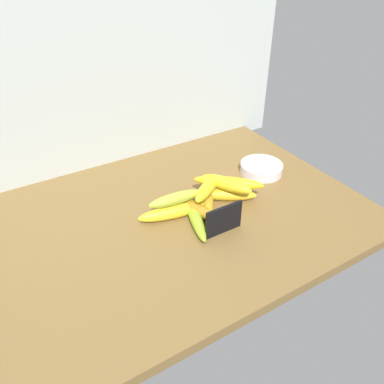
{
  "coord_description": "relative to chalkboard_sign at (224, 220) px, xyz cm",
  "views": [
    {
      "loc": [
        -39.45,
        -75.89,
        69.69
      ],
      "look_at": [
        7.31,
        1.28,
        8.0
      ],
      "focal_mm": 35.61,
      "sensor_mm": 36.0,
      "label": 1
    }
  ],
  "objects": [
    {
      "name": "banana_1",
      "position": [
        9.23,
        11.86,
        -2.04
      ],
      "size": [
        17.39,
        13.41,
        3.64
      ],
      "primitive_type": "ellipsoid",
      "rotation": [
        0.0,
        0.0,
        2.55
      ],
      "color": "yellow",
      "rests_on": "counter_top"
    },
    {
      "name": "banana_5",
      "position": [
        9.25,
        11.84,
        1.81
      ],
      "size": [
        11.2,
        16.07,
        4.05
      ],
      "primitive_type": "ellipsoid",
      "rotation": [
        0.0,
        0.0,
        2.07
      ],
      "color": "yellow",
      "rests_on": "banana_1"
    },
    {
      "name": "banana_8",
      "position": [
        -7.28,
        12.52,
        1.87
      ],
      "size": [
        16.09,
        4.68,
        3.42
      ],
      "primitive_type": "ellipsoid",
      "rotation": [
        0.0,
        0.0,
        6.2
      ],
      "color": "#A9B836",
      "rests_on": "banana_4"
    },
    {
      "name": "banana_4",
      "position": [
        -8.11,
        12.39,
        -1.85
      ],
      "size": [
        20.53,
        7.92,
        4.01
      ],
      "primitive_type": "ellipsoid",
      "rotation": [
        0.0,
        0.0,
        6.08
      ],
      "color": "yellow",
      "rests_on": "counter_top"
    },
    {
      "name": "fruit_bowl",
      "position": [
        28.6,
        18.58,
        -2.24
      ],
      "size": [
        14.02,
        14.02,
        3.23
      ],
      "primitive_type": "cylinder",
      "color": "silver",
      "rests_on": "counter_top"
    },
    {
      "name": "banana_3",
      "position": [
        -3.19,
        11.75,
        -1.8
      ],
      "size": [
        10.89,
        18.51,
        4.12
      ],
      "primitive_type": "ellipsoid",
      "rotation": [
        0.0,
        0.0,
        1.97
      ],
      "color": "#A7791C",
      "rests_on": "counter_top"
    },
    {
      "name": "chalkboard_sign",
      "position": [
        0.0,
        0.0,
        0.0
      ],
      "size": [
        11.0,
        1.8,
        8.4
      ],
      "color": "black",
      "rests_on": "counter_top"
    },
    {
      "name": "banana_6",
      "position": [
        3.36,
        13.37,
        1.71
      ],
      "size": [
        14.65,
        11.67,
        3.9
      ],
      "primitive_type": "ellipsoid",
      "rotation": [
        0.0,
        0.0,
        3.74
      ],
      "color": "yellow",
      "rests_on": "banana_2"
    },
    {
      "name": "back_wall",
      "position": [
        -8.39,
        52.0,
        28.14
      ],
      "size": [
        130.0,
        2.0,
        70.0
      ],
      "primitive_type": "cube",
      "color": "silver",
      "rests_on": "ground"
    },
    {
      "name": "banana_0",
      "position": [
        -4.2,
        7.51,
        -2.21
      ],
      "size": [
        9.54,
        20.84,
        3.29
      ],
      "primitive_type": "ellipsoid",
      "rotation": [
        0.0,
        0.0,
        4.4
      ],
      "color": "#97BD2B",
      "rests_on": "counter_top"
    },
    {
      "name": "banana_2",
      "position": [
        3.32,
        13.25,
        -2.05
      ],
      "size": [
        13.59,
        19.28,
        3.62
      ],
      "primitive_type": "ellipsoid",
      "rotation": [
        0.0,
        0.0,
        4.17
      ],
      "color": "gold",
      "rests_on": "counter_top"
    },
    {
      "name": "banana_7",
      "position": [
        10.42,
        12.37,
        1.6
      ],
      "size": [
        18.02,
        16.5,
        3.62
      ],
      "primitive_type": "ellipsoid",
      "rotation": [
        0.0,
        0.0,
        2.42
      ],
      "color": "yellow",
      "rests_on": "banana_1"
    },
    {
      "name": "counter_top",
      "position": [
        -8.39,
        13.0,
        -5.36
      ],
      "size": [
        110.0,
        76.0,
        3.0
      ],
      "primitive_type": "cube",
      "color": "brown",
      "rests_on": "ground"
    }
  ]
}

